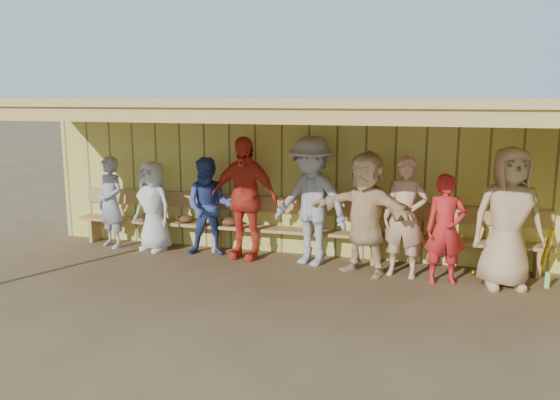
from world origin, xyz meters
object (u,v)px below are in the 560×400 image
object	(u,v)px
bench	(293,224)
player_c	(209,207)
player_f	(365,213)
player_extra	(405,217)
player_e	(311,201)
player_g	(445,229)
player_d	(244,198)
player_b	(153,206)
player_h	(508,218)
player_a	(111,202)

from	to	relation	value
bench	player_c	bearing A→B (deg)	-166.82
player_f	player_extra	xyz separation A→B (m)	(0.55, 0.02, -0.03)
player_e	player_g	size ratio (longest dim) A/B	1.29
player_f	player_extra	distance (m)	0.55
player_f	bench	distance (m)	1.39
player_d	player_f	world-z (taller)	player_d
player_b	player_h	world-z (taller)	player_h
player_extra	bench	distance (m)	1.87
player_b	player_extra	size ratio (longest dim) A/B	0.87
player_a	player_e	size ratio (longest dim) A/B	0.79
player_a	player_b	world-z (taller)	player_a
player_f	player_g	distance (m)	1.11
player_a	player_h	bearing A→B (deg)	18.98
player_g	bench	distance (m)	2.42
player_h	player_extra	size ratio (longest dim) A/B	1.10
player_b	player_c	size ratio (longest dim) A/B	0.94
player_h	bench	size ratio (longest dim) A/B	0.25
player_b	player_g	bearing A→B (deg)	12.00
player_d	player_h	xyz separation A→B (m)	(3.80, -0.35, -0.02)
player_a	player_f	world-z (taller)	player_f
player_e	player_b	bearing A→B (deg)	-159.35
player_g	player_extra	bearing A→B (deg)	152.83
player_d	player_e	bearing A→B (deg)	4.61
player_b	player_e	world-z (taller)	player_e
player_c	player_h	world-z (taller)	player_h
player_f	player_h	world-z (taller)	player_h
player_a	player_c	xyz separation A→B (m)	(1.79, 0.00, 0.02)
player_a	player_f	bearing A→B (deg)	18.55
player_a	player_d	bearing A→B (deg)	22.23
player_b	player_e	bearing A→B (deg)	15.87
player_a	player_b	bearing A→B (deg)	22.23
player_c	player_g	bearing A→B (deg)	-19.21
player_d	player_extra	distance (m)	2.49
player_d	player_h	distance (m)	3.82
player_e	player_h	xyz separation A→B (m)	(2.72, -0.30, -0.03)
player_b	bench	xyz separation A→B (m)	(2.30, 0.31, -0.22)
player_a	player_f	distance (m)	4.31
player_b	player_e	distance (m)	2.67
player_e	player_g	world-z (taller)	player_e
player_c	bench	bearing A→B (deg)	0.22
player_b	player_d	size ratio (longest dim) A/B	0.77
player_c	player_extra	world-z (taller)	player_extra
player_g	bench	xyz separation A→B (m)	(-2.31, 0.70, -0.22)
player_g	player_d	bearing A→B (deg)	159.85
player_extra	bench	world-z (taller)	player_extra
player_f	player_g	bearing A→B (deg)	17.59
player_d	bench	distance (m)	0.89
player_b	player_extra	world-z (taller)	player_extra
player_a	player_h	size ratio (longest dim) A/B	0.81
player_a	bench	bearing A→B (deg)	27.88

